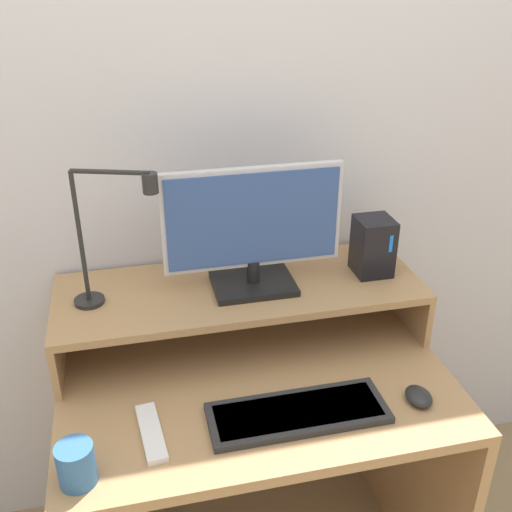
# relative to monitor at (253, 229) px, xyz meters

# --- Properties ---
(wall_back) EXTENTS (6.00, 0.05, 2.50)m
(wall_back) POSITION_rel_monitor_xyz_m (-0.04, 0.23, 0.15)
(wall_back) COLOR silver
(wall_back) RESTS_ON ground_plane
(desk) EXTENTS (1.02, 0.73, 0.76)m
(desk) POSITION_rel_monitor_xyz_m (-0.04, -0.17, -0.58)
(desk) COLOR #A87F51
(desk) RESTS_ON ground_plane
(monitor_shelf) EXTENTS (1.02, 0.37, 0.17)m
(monitor_shelf) POSITION_rel_monitor_xyz_m (-0.04, 0.01, -0.20)
(monitor_shelf) COLOR #A87F51
(monitor_shelf) RESTS_ON desk
(monitor) EXTENTS (0.49, 0.17, 0.35)m
(monitor) POSITION_rel_monitor_xyz_m (0.00, 0.00, 0.00)
(monitor) COLOR black
(monitor) RESTS_ON monitor_shelf
(desk_lamp) EXTENTS (0.24, 0.12, 0.38)m
(desk_lamp) POSITION_rel_monitor_xyz_m (-0.38, -0.01, 0.02)
(desk_lamp) COLOR black
(desk_lamp) RESTS_ON monitor_shelf
(router_dock) EXTENTS (0.10, 0.11, 0.17)m
(router_dock) POSITION_rel_monitor_xyz_m (0.35, 0.00, -0.09)
(router_dock) COLOR black
(router_dock) RESTS_ON monitor_shelf
(keyboard) EXTENTS (0.44, 0.16, 0.02)m
(keyboard) POSITION_rel_monitor_xyz_m (0.03, -0.36, -0.33)
(keyboard) COLOR #282828
(keyboard) RESTS_ON desk
(mouse) EXTENTS (0.06, 0.08, 0.03)m
(mouse) POSITION_rel_monitor_xyz_m (0.34, -0.37, -0.33)
(mouse) COLOR black
(mouse) RESTS_ON desk
(remote_control) EXTENTS (0.06, 0.19, 0.02)m
(remote_control) POSITION_rel_monitor_xyz_m (-0.32, -0.34, -0.34)
(remote_control) COLOR white
(remote_control) RESTS_ON desk
(mug) EXTENTS (0.08, 0.08, 0.10)m
(mug) POSITION_rel_monitor_xyz_m (-0.48, -0.44, -0.30)
(mug) COLOR #33669E
(mug) RESTS_ON desk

